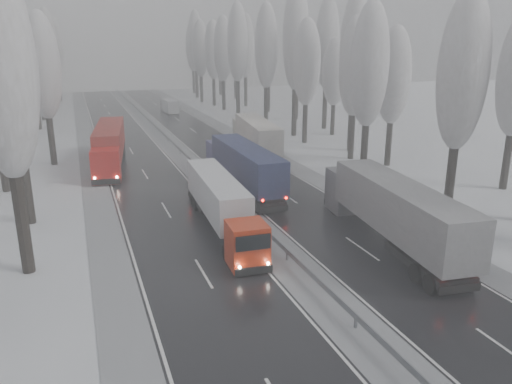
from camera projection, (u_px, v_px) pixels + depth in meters
ground at (408, 381)px, 19.64m from camera, size 260.00×260.00×0.00m
carriageway_right at (263, 180)px, 48.36m from camera, size 7.50×200.00×0.03m
carriageway_left at (154, 190)px, 44.92m from camera, size 7.50×200.00×0.03m
median_slush at (211, 185)px, 46.64m from camera, size 3.00×200.00×0.04m
shoulder_right at (309, 175)px, 49.97m from camera, size 2.40×200.00×0.04m
shoulder_left at (97, 196)px, 43.30m from camera, size 2.40×200.00×0.04m
median_guardrail at (211, 179)px, 46.46m from camera, size 0.12×200.00×0.76m
tree_16 at (463, 73)px, 35.59m from camera, size 3.60×3.60×16.53m
tree_18 at (369, 66)px, 45.64m from camera, size 3.60×3.60×16.58m
tree_19 at (394, 76)px, 51.41m from camera, size 3.60×3.60×14.57m
tree_20 at (355, 68)px, 54.23m from camera, size 3.60×3.60×15.71m
tree_21 at (355, 49)px, 58.02m from camera, size 3.60×3.60×18.62m
tree_22 at (307, 63)px, 63.31m from camera, size 3.60×3.60×15.86m
tree_23 at (335, 72)px, 69.39m from camera, size 3.60×3.60×13.55m
tree_24 at (296, 39)px, 67.62m from camera, size 3.60×3.60×20.49m
tree_25 at (327, 44)px, 73.68m from camera, size 3.60×3.60×19.44m
tree_26 at (266, 47)px, 77.05m from camera, size 3.60×3.60×18.78m
tree_27 at (298, 51)px, 83.20m from camera, size 3.60×3.60×17.62m
tree_28 at (237, 43)px, 86.11m from camera, size 3.60×3.60×19.62m
tree_29 at (269, 49)px, 92.40m from camera, size 3.60×3.60×18.11m
tree_30 at (223, 49)px, 95.28m from camera, size 3.60×3.60×17.86m
tree_31 at (245, 47)px, 100.69m from camera, size 3.60×3.60×18.58m
tree_32 at (213, 51)px, 102.16m from camera, size 3.60×3.60×17.33m
tree_33 at (222, 59)px, 107.34m from camera, size 3.60×3.60×14.33m
tree_34 at (200, 49)px, 108.21m from camera, size 3.60×3.60×17.63m
tree_35 at (235, 47)px, 114.71m from camera, size 3.60×3.60×18.25m
tree_36 at (195, 41)px, 117.02m from camera, size 3.60×3.60×20.23m
tree_37 at (220, 52)px, 123.61m from camera, size 3.60×3.60×16.37m
tree_38 at (193, 47)px, 127.50m from camera, size 3.60×3.60×17.97m
tree_39 at (200, 52)px, 132.35m from camera, size 3.60×3.60×16.19m
tree_56 at (0, 65)px, 25.60m from camera, size 3.60×3.60×18.12m
tree_58 at (10, 68)px, 33.61m from camera, size 3.60×3.60×17.21m
tree_62 at (43, 67)px, 51.46m from camera, size 3.60×3.60×16.04m
tree_64 at (7, 68)px, 58.25m from camera, size 3.60×3.60×15.42m
tree_66 at (16, 65)px, 66.99m from camera, size 3.60×3.60×15.23m
tree_67 at (6, 55)px, 69.80m from camera, size 3.60×3.60×17.09m
tree_68 at (31, 57)px, 73.34m from camera, size 3.60×3.60×16.65m
tree_70 at (36, 53)px, 82.41m from camera, size 3.60×3.60×17.09m
tree_71 at (6, 43)px, 83.99m from camera, size 3.60×3.60×19.61m
tree_72 at (24, 60)px, 90.34m from camera, size 3.60×3.60×15.11m
tree_73 at (8, 52)px, 92.60m from camera, size 3.60×3.60×17.22m
tree_74 at (48, 43)px, 100.47m from camera, size 3.60×3.60×19.68m
tree_75 at (0, 46)px, 101.29m from camera, size 3.60×3.60×18.60m
tree_76 at (54, 46)px, 109.47m from camera, size 3.60×3.60×18.55m
tree_77 at (30, 59)px, 112.01m from camera, size 3.60×3.60×14.32m
tree_78 at (38, 43)px, 114.07m from camera, size 3.60×3.60×19.55m
tree_79 at (27, 50)px, 117.22m from camera, size 3.60×3.60×17.07m
truck_grey_tarp at (390, 207)px, 32.28m from camera, size 4.52×17.20×4.37m
truck_blue_box at (242, 163)px, 44.46m from camera, size 2.58×16.19×4.15m
truck_cream_box at (255, 135)px, 57.97m from camera, size 4.83×16.83×4.28m
box_truck_distant at (170, 106)px, 93.91m from camera, size 2.32×6.70×2.47m
truck_red_white at (220, 201)px, 35.02m from camera, size 2.88×14.20×3.62m
truck_red_red at (109, 144)px, 52.84m from camera, size 4.69×16.71×4.25m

